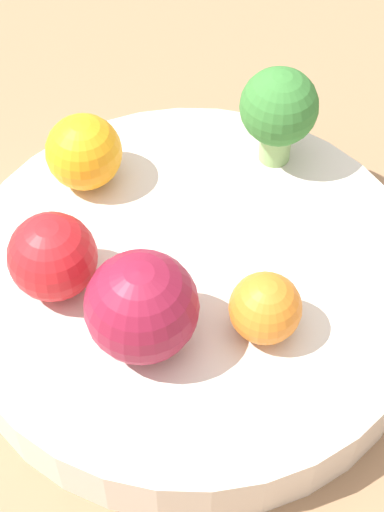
{
  "coord_description": "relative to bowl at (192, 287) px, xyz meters",
  "views": [
    {
      "loc": [
        0.28,
        -0.08,
        0.43
      ],
      "look_at": [
        0.0,
        0.0,
        0.07
      ],
      "focal_mm": 60.0,
      "sensor_mm": 36.0,
      "label": 1
    }
  ],
  "objects": [
    {
      "name": "table_surface",
      "position": [
        0.0,
        0.0,
        -0.03
      ],
      "size": [
        1.2,
        1.2,
        0.02
      ],
      "color": "#936D4C",
      "rests_on": "ground_plane"
    },
    {
      "name": "bowl",
      "position": [
        0.0,
        0.0,
        0.0
      ],
      "size": [
        0.26,
        0.26,
        0.04
      ],
      "color": "silver",
      "rests_on": "table_surface"
    },
    {
      "name": "apple_green",
      "position": [
        0.04,
        -0.04,
        0.05
      ],
      "size": [
        0.06,
        0.06,
        0.06
      ],
      "color": "maroon",
      "rests_on": "bowl"
    },
    {
      "name": "apple_red",
      "position": [
        -0.01,
        -0.07,
        0.04
      ],
      "size": [
        0.05,
        0.05,
        0.05
      ],
      "color": "red",
      "rests_on": "bowl"
    },
    {
      "name": "orange_back",
      "position": [
        -0.08,
        -0.04,
        0.04
      ],
      "size": [
        0.05,
        0.05,
        0.05
      ],
      "color": "orange",
      "rests_on": "bowl"
    },
    {
      "name": "broccoli",
      "position": [
        -0.07,
        0.07,
        0.06
      ],
      "size": [
        0.05,
        0.05,
        0.06
      ],
      "color": "#8CB76B",
      "rests_on": "bowl"
    },
    {
      "name": "orange_front",
      "position": [
        0.05,
        0.03,
        0.04
      ],
      "size": [
        0.04,
        0.04,
        0.04
      ],
      "color": "orange",
      "rests_on": "bowl"
    },
    {
      "name": "ground_plane",
      "position": [
        0.0,
        0.0,
        -0.04
      ],
      "size": [
        6.0,
        6.0,
        0.0
      ],
      "primitive_type": "plane",
      "color": "gray"
    }
  ]
}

